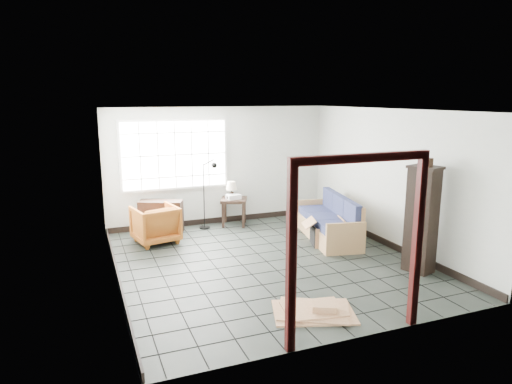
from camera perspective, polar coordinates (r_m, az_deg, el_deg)
name	(u,v)px	position (r m, az deg, el deg)	size (l,w,h in m)	color
ground	(267,262)	(8.02, 1.35, -8.70)	(5.50, 5.50, 0.00)	black
room_shell	(267,166)	(7.62, 1.33, 3.28)	(5.02, 5.52, 2.61)	beige
window_panel	(175,155)	(9.89, -10.12, 4.61)	(2.32, 0.08, 1.52)	silver
doorway_trim	(359,225)	(5.33, 12.76, -4.06)	(1.80, 0.08, 2.20)	#350C0C
futon_sofa	(331,223)	(9.29, 9.35, -3.89)	(1.12, 2.09, 0.88)	#A7814B
armchair	(155,222)	(9.13, -12.47, -3.73)	(0.79, 0.74, 0.81)	#945415
side_table	(234,203)	(10.10, -2.78, -1.41)	(0.73, 0.73, 0.61)	black
table_lamp	(231,186)	(10.09, -3.09, 0.70)	(0.30, 0.30, 0.37)	black
projector	(233,197)	(10.01, -2.84, -0.59)	(0.31, 0.24, 0.10)	silver
floor_lamp	(209,192)	(9.82, -5.89, 0.00)	(0.40, 0.28, 1.51)	black
console_shelf	(161,217)	(9.76, -11.78, -3.05)	(0.96, 0.67, 0.69)	black
tall_shelf	(422,219)	(7.81, 19.99, -3.16)	(0.49, 0.56, 1.75)	black
pot	(428,162)	(7.62, 20.68, 3.51)	(0.19, 0.19, 0.13)	black
open_box	(327,235)	(8.95, 8.86, -5.33)	(1.02, 0.69, 0.53)	#8E6345
cardboard_pile	(315,310)	(6.28, 7.39, -14.44)	(1.24, 1.06, 0.15)	#8E6345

